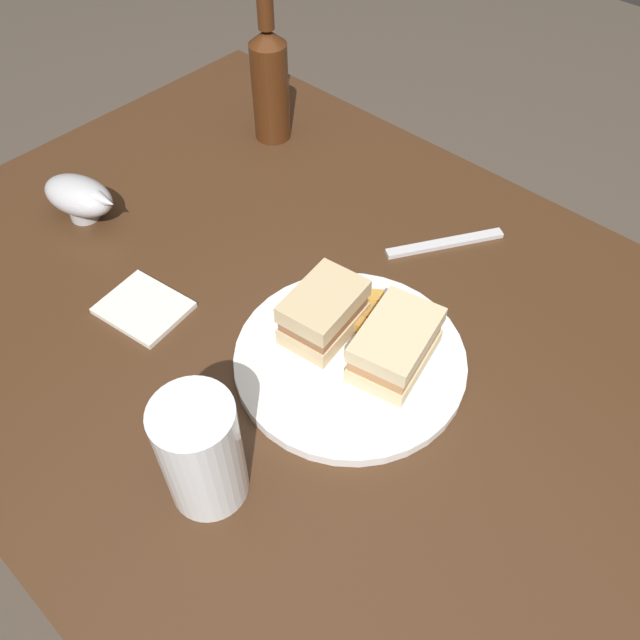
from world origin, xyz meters
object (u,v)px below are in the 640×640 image
at_px(sandwich_half_left, 396,345).
at_px(sandwich_half_right, 324,312).
at_px(cider_bottle, 270,80).
at_px(plate, 350,359).
at_px(pint_glass, 203,457).
at_px(fork, 445,243).
at_px(gravy_boat, 80,196).
at_px(napkin, 144,308).

bearing_deg(sandwich_half_left, sandwich_half_right, 12.37).
height_order(sandwich_half_right, cider_bottle, cider_bottle).
xyz_separation_m(plate, pint_glass, (0.00, 0.23, 0.06)).
distance_m(sandwich_half_left, fork, 0.25).
relative_size(plate, pint_glass, 1.97).
distance_m(sandwich_half_left, sandwich_half_right, 0.10).
xyz_separation_m(pint_glass, cider_bottle, (0.42, -0.51, 0.04)).
relative_size(sandwich_half_left, gravy_boat, 0.95).
bearing_deg(cider_bottle, fork, 175.96).
relative_size(sandwich_half_left, pint_glass, 0.89).
bearing_deg(napkin, plate, -155.40).
xyz_separation_m(gravy_boat, cider_bottle, (-0.06, -0.35, 0.06)).
bearing_deg(sandwich_half_right, pint_glass, 101.97).
bearing_deg(pint_glass, cider_bottle, -50.53).
height_order(sandwich_half_right, napkin, sandwich_half_right).
distance_m(plate, pint_glass, 0.23).
distance_m(plate, cider_bottle, 0.52).
xyz_separation_m(plate, napkin, (0.26, 0.12, -0.00)).
relative_size(plate, cider_bottle, 1.08).
bearing_deg(pint_glass, fork, -85.74).
xyz_separation_m(cider_bottle, fork, (-0.39, 0.03, -0.10)).
relative_size(gravy_boat, napkin, 1.24).
bearing_deg(gravy_boat, sandwich_half_left, -169.99).
bearing_deg(sandwich_half_left, pint_glass, 79.73).
bearing_deg(gravy_boat, napkin, 165.31).
bearing_deg(napkin, cider_bottle, -68.04).
height_order(sandwich_half_left, gravy_boat, sandwich_half_left).
relative_size(sandwich_half_left, fork, 0.72).
relative_size(sandwich_half_right, fork, 0.63).
xyz_separation_m(sandwich_half_left, gravy_boat, (0.52, 0.09, -0.01)).
bearing_deg(gravy_boat, plate, -172.60).
xyz_separation_m(napkin, fork, (-0.22, -0.38, -0.00)).
xyz_separation_m(sandwich_half_right, cider_bottle, (0.37, -0.28, 0.06)).
relative_size(napkin, fork, 0.61).
bearing_deg(napkin, pint_glass, 157.42).
relative_size(plate, fork, 1.60).
xyz_separation_m(sandwich_half_right, fork, (-0.01, -0.25, -0.04)).
bearing_deg(fork, cider_bottle, 118.29).
height_order(plate, cider_bottle, cider_bottle).
xyz_separation_m(plate, sandwich_half_left, (-0.04, -0.03, 0.04)).
xyz_separation_m(sandwich_half_left, sandwich_half_right, (0.10, 0.02, 0.00)).
relative_size(pint_glass, gravy_boat, 1.07).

